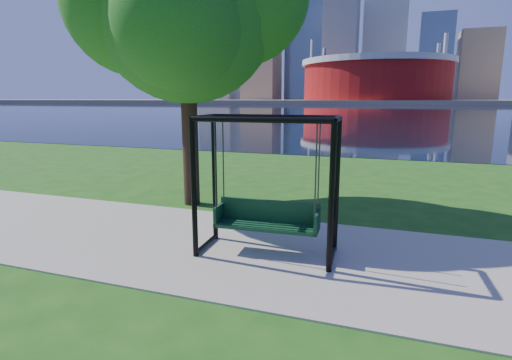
% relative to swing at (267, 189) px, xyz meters
% --- Properties ---
extents(ground, '(900.00, 900.00, 0.00)m').
position_rel_swing_xyz_m(ground, '(-0.46, 0.57, -1.18)').
color(ground, '#1E5114').
rests_on(ground, ground).
extents(path, '(120.00, 4.00, 0.03)m').
position_rel_swing_xyz_m(path, '(-0.46, 0.07, -1.17)').
color(path, '#9E937F').
rests_on(path, ground).
extents(river, '(900.00, 180.00, 0.02)m').
position_rel_swing_xyz_m(river, '(-0.46, 102.57, -1.17)').
color(river, black).
rests_on(river, ground).
extents(far_bank, '(900.00, 228.00, 2.00)m').
position_rel_swing_xyz_m(far_bank, '(-0.46, 306.57, -0.18)').
color(far_bank, '#937F60').
rests_on(far_bank, ground).
extents(stadium, '(83.00, 83.00, 32.00)m').
position_rel_swing_xyz_m(stadium, '(-10.46, 235.57, 13.04)').
color(stadium, maroon).
rests_on(stadium, far_bank).
extents(skyline, '(392.00, 66.00, 96.50)m').
position_rel_swing_xyz_m(skyline, '(-4.73, 319.96, 34.71)').
color(skyline, gray).
rests_on(skyline, far_bank).
extents(swing, '(2.44, 1.16, 2.45)m').
position_rel_swing_xyz_m(swing, '(0.00, 0.00, 0.00)').
color(swing, black).
rests_on(swing, ground).
extents(park_tree, '(5.73, 5.18, 7.12)m').
position_rel_swing_xyz_m(park_tree, '(-2.97, 2.73, 3.76)').
color(park_tree, black).
rests_on(park_tree, ground).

